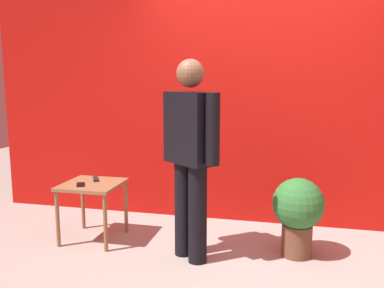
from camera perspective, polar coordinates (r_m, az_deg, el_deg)
The scene contains 7 objects.
ground_plane at distance 3.23m, azimuth 7.89°, elevation -18.82°, with size 12.00×12.00×0.00m, color #9E9991.
back_wall_red at distance 4.24m, azimuth 10.05°, elevation 7.73°, with size 6.08×0.12×2.84m, color #BA120C.
standing_person at distance 3.28m, azimuth -0.22°, elevation -0.87°, with size 0.59×0.49×1.68m.
side_table at distance 3.90m, azimuth -14.07°, elevation -6.61°, with size 0.53×0.53×0.55m.
cell_phone at distance 3.83m, azimuth -15.68°, elevation -5.62°, with size 0.07×0.14×0.01m, color black.
tv_remote at distance 3.99m, azimuth -13.65°, elevation -4.89°, with size 0.04×0.17×0.02m, color black.
potted_plant at distance 3.57m, azimuth 14.93°, elevation -9.17°, with size 0.44×0.44×0.69m.
Camera 1 is at (0.23, -2.85, 1.50)m, focal length 37.23 mm.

